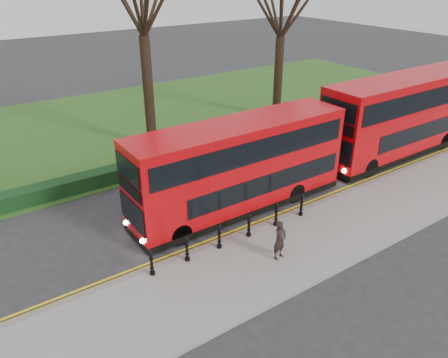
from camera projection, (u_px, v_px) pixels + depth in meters
ground at (214, 230)px, 18.66m from camera, size 120.00×120.00×0.00m
pavement at (258, 265)px, 16.41m from camera, size 60.00×4.00×0.15m
kerb at (228, 240)px, 17.89m from camera, size 60.00×0.25×0.16m
grass_verge at (94, 130)px, 29.71m from camera, size 60.00×18.00×0.06m
hedge at (145, 167)px, 23.50m from camera, size 60.00×0.90×0.80m
yellow_line_outer at (223, 238)px, 18.14m from camera, size 60.00×0.10×0.01m
yellow_line_inner at (221, 235)px, 18.29m from camera, size 60.00×0.10×0.01m
tree_right at (282, 8)px, 28.73m from camera, size 6.67×6.67×10.43m
bollard_row at (234, 231)px, 17.42m from camera, size 7.44×0.15×1.00m
bus_lead at (240, 167)px, 19.43m from camera, size 10.44×2.40×4.15m
bus_rear at (404, 116)px, 25.20m from camera, size 11.52×2.64×4.58m
pedestrian at (280, 240)px, 16.34m from camera, size 0.64×0.48×1.59m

